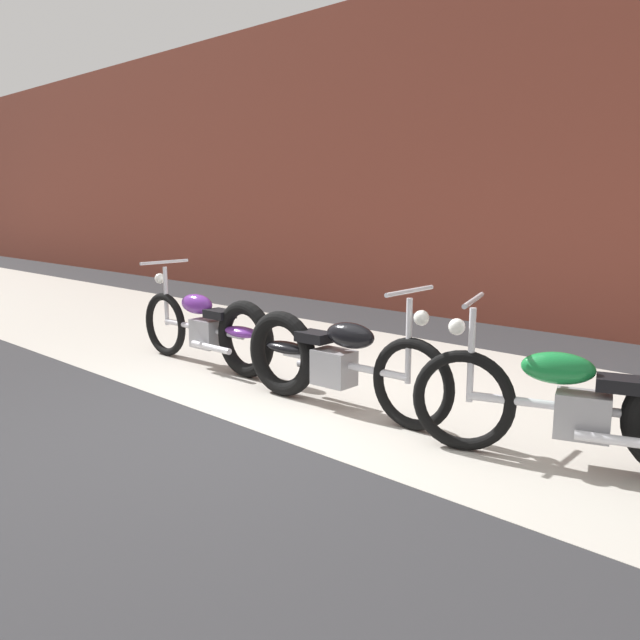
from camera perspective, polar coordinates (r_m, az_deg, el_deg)
The scene contains 6 objects.
ground_plane at distance 4.84m, azimuth -6.67°, elevation -9.36°, with size 80.00×80.00×0.00m, color #2D2D30.
sidewalk_slab at distance 6.06m, azimuth 6.12°, elevation -5.27°, with size 36.00×3.50×0.01m, color #B2ADA3.
brick_building_wall at distance 8.87m, azimuth 20.43°, elevation 14.11°, with size 36.00×0.50×4.62m, color brown.
motorcycle_purple at distance 6.46m, azimuth -9.49°, elevation -0.77°, with size 2.01×0.58×1.03m.
motorcycle_black at distance 5.15m, azimuth 0.59°, elevation -3.44°, with size 2.01×0.58×1.03m.
motorcycle_green at distance 4.29m, azimuth 23.21°, elevation -7.12°, with size 1.93×0.88×1.03m.
Camera 1 is at (3.50, -2.92, 1.62)m, focal length 36.33 mm.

